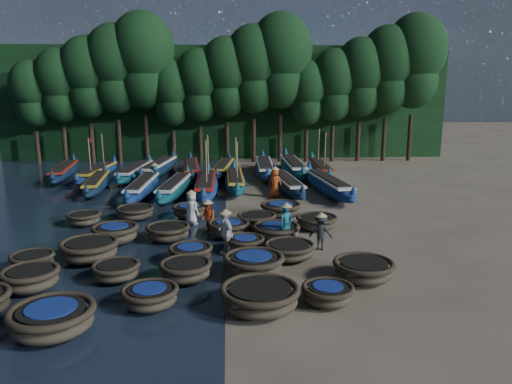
{
  "coord_description": "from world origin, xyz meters",
  "views": [
    {
      "loc": [
        0.13,
        -23.14,
        6.99
      ],
      "look_at": [
        1.59,
        2.16,
        1.3
      ],
      "focal_mm": 35.0,
      "sensor_mm": 36.0,
      "label": 1
    }
  ],
  "objects": [
    {
      "name": "long_boat_2",
      "position": [
        -8.33,
        8.83,
        0.49
      ],
      "size": [
        1.87,
        7.28,
        1.29
      ],
      "rotation": [
        0.0,
        0.0,
        0.08
      ],
      "color": "#0F203A",
      "rests_on": "ground"
    },
    {
      "name": "coracle_7",
      "position": [
        -1.4,
        -6.42,
        0.43
      ],
      "size": [
        1.96,
        1.96,
        0.74
      ],
      "rotation": [
        0.0,
        0.0,
        0.15
      ],
      "color": "#4C412F",
      "rests_on": "ground"
    },
    {
      "name": "coracle_6",
      "position": [
        -3.89,
        -6.19,
        0.37
      ],
      "size": [
        1.72,
        1.72,
        0.65
      ],
      "rotation": [
        0.0,
        0.0,
        -0.06
      ],
      "color": "#4C412F",
      "rests_on": "ground"
    },
    {
      "name": "long_boat_5",
      "position": [
        -1.23,
        7.45,
        0.57
      ],
      "size": [
        1.48,
        8.45,
        3.59
      ],
      "rotation": [
        0.0,
        0.0,
        -0.0
      ],
      "color": "navy",
      "rests_on": "ground"
    },
    {
      "name": "long_boat_4",
      "position": [
        -3.14,
        7.13,
        0.53
      ],
      "size": [
        2.38,
        7.85,
        1.39
      ],
      "rotation": [
        0.0,
        0.0,
        -0.13
      ],
      "color": "#0D484E",
      "rests_on": "ground"
    },
    {
      "name": "coracle_2",
      "position": [
        -2.35,
        -8.46,
        0.39
      ],
      "size": [
        1.83,
        1.83,
        0.67
      ],
      "rotation": [
        0.0,
        0.0,
        0.02
      ],
      "color": "#4C412F",
      "rests_on": "ground"
    },
    {
      "name": "fisherman_4",
      "position": [
        0.01,
        -3.65,
        0.96
      ],
      "size": [
        0.92,
        1.14,
        2.01
      ],
      "rotation": [
        0.0,
        0.0,
        5.25
      ],
      "color": "silver",
      "rests_on": "ground"
    },
    {
      "name": "coracle_13",
      "position": [
        0.81,
        -3.45,
        0.37
      ],
      "size": [
        1.63,
        1.63,
        0.65
      ],
      "rotation": [
        0.0,
        0.0,
        0.04
      ],
      "color": "#4C412F",
      "rests_on": "ground"
    },
    {
      "name": "coracle_8",
      "position": [
        1.04,
        -6.07,
        0.47
      ],
      "size": [
        2.7,
        2.7,
        0.81
      ],
      "rotation": [
        0.0,
        0.0,
        -0.37
      ],
      "color": "#4C412F",
      "rests_on": "ground"
    },
    {
      "name": "tree_7",
      "position": [
        0.1,
        20.0,
        7.32
      ],
      "size": [
        4.51,
        4.51,
        10.63
      ],
      "color": "black",
      "rests_on": "ground"
    },
    {
      "name": "tree_14",
      "position": [
        16.2,
        20.0,
        8.67
      ],
      "size": [
        5.34,
        5.34,
        12.58
      ],
      "color": "black",
      "rests_on": "ground"
    },
    {
      "name": "long_boat_6",
      "position": [
        0.61,
        8.99,
        0.52
      ],
      "size": [
        1.46,
        7.76,
        3.3
      ],
      "rotation": [
        0.0,
        0.0,
        0.01
      ],
      "color": "#0D484E",
      "rests_on": "ground"
    },
    {
      "name": "coracle_3",
      "position": [
        1.07,
        -8.9,
        0.47
      ],
      "size": [
        2.54,
        2.54,
        0.82
      ],
      "rotation": [
        0.0,
        0.0,
        0.08
      ],
      "color": "#4C412F",
      "rests_on": "ground"
    },
    {
      "name": "long_boat_8",
      "position": [
        6.41,
        7.12,
        0.58
      ],
      "size": [
        2.64,
        8.54,
        1.52
      ],
      "rotation": [
        0.0,
        0.0,
        0.14
      ],
      "color": "navy",
      "rests_on": "ground"
    },
    {
      "name": "fisherman_2",
      "position": [
        -0.81,
        -0.92,
        0.84
      ],
      "size": [
        0.92,
        0.97,
        1.77
      ],
      "rotation": [
        0.0,
        0.0,
        5.3
      ],
      "color": "#CB471B",
      "rests_on": "ground"
    },
    {
      "name": "coracle_14",
      "position": [
        2.54,
        -4.4,
        0.39
      ],
      "size": [
        2.05,
        2.05,
        0.68
      ],
      "rotation": [
        0.0,
        0.0,
        0.03
      ],
      "color": "#4C412F",
      "rests_on": "ground"
    },
    {
      "name": "coracle_4",
      "position": [
        3.26,
        -8.53,
        0.37
      ],
      "size": [
        1.83,
        1.83,
        0.64
      ],
      "rotation": [
        0.0,
        0.0,
        0.18
      ],
      "color": "#4C412F",
      "rests_on": "ground"
    },
    {
      "name": "long_boat_11",
      "position": [
        -6.54,
        12.67,
        0.53
      ],
      "size": [
        2.3,
        7.84,
        1.39
      ],
      "rotation": [
        0.0,
        0.0,
        -0.12
      ],
      "color": "#0D484E",
      "rests_on": "ground"
    },
    {
      "name": "long_boat_10",
      "position": [
        -9.18,
        12.5,
        0.51
      ],
      "size": [
        2.2,
        7.44,
        3.18
      ],
      "rotation": [
        0.0,
        0.0,
        -0.12
      ],
      "color": "navy",
      "rests_on": "ground"
    },
    {
      "name": "fisherman_3",
      "position": [
        4.0,
        -3.29,
        0.81
      ],
      "size": [
        1.08,
        0.77,
        1.72
      ],
      "rotation": [
        0.0,
        0.0,
        2.92
      ],
      "color": "black",
      "rests_on": "ground"
    },
    {
      "name": "coracle_16",
      "position": [
        -2.55,
        -1.76,
        0.42
      ],
      "size": [
        2.12,
        2.12,
        0.73
      ],
      "rotation": [
        0.0,
        0.0,
        -0.19
      ],
      "color": "#4C412F",
      "rests_on": "ground"
    },
    {
      "name": "long_boat_16",
      "position": [
        5.06,
        13.76,
        0.6
      ],
      "size": [
        1.78,
        8.9,
        1.57
      ],
      "rotation": [
        0.0,
        0.0,
        0.03
      ],
      "color": "#0D484E",
      "rests_on": "ground"
    },
    {
      "name": "long_boat_17",
      "position": [
        6.98,
        13.2,
        0.54
      ],
      "size": [
        1.46,
        7.99,
        3.39
      ],
      "rotation": [
        0.0,
        0.0,
        -0.01
      ],
      "color": "#0D484E",
      "rests_on": "ground"
    },
    {
      "name": "long_boat_3",
      "position": [
        -5.16,
        7.28,
        0.53
      ],
      "size": [
        1.8,
        7.88,
        1.39
      ],
      "rotation": [
        0.0,
        0.0,
        -0.06
      ],
      "color": "navy",
      "rests_on": "ground"
    },
    {
      "name": "long_boat_7",
      "position": [
        3.88,
        7.85,
        0.53
      ],
      "size": [
        2.29,
        7.85,
        1.39
      ],
      "rotation": [
        0.0,
        0.0,
        0.12
      ],
      "color": "#0F203A",
      "rests_on": "ground"
    },
    {
      "name": "long_boat_12",
      "position": [
        -5.03,
        13.91,
        0.58
      ],
      "size": [
        2.83,
        8.5,
        1.51
      ],
      "rotation": [
        0.0,
        0.0,
        -0.16
      ],
      "color": "#0F203A",
      "rests_on": "ground"
    },
    {
      "name": "coracle_5",
      "position": [
        -6.59,
        -6.89,
        0.45
      ],
      "size": [
        2.18,
        2.18,
        0.78
      ],
      "rotation": [
        0.0,
        0.0,
        0.26
      ],
      "color": "#4C412F",
      "rests_on": "ground"
    },
    {
      "name": "tree_13",
      "position": [
        13.9,
        20.0,
        8.0
      ],
      "size": [
        4.92,
        4.92,
        11.6
      ],
      "color": "black",
      "rests_on": "ground"
    },
    {
      "name": "long_boat_14",
      "position": [
        -0.19,
        13.94,
        0.5
      ],
      "size": [
        2.21,
        7.4,
        1.31
      ],
      "rotation": [
        0.0,
        0.0,
        -0.13
      ],
      "color": "#0F203A",
      "rests_on": "ground"
    },
    {
      "name": "fisherman_1",
      "position": [
        2.62,
        -2.59,
        0.98
      ],
      "size": [
        0.77,
        0.68,
        1.98
      ],
      "rotation": [
        0.0,
        0.0,
        0.48
      ],
      "color": "#1A5F6D",
      "rests_on": "ground"
    },
    {
      "name": "tree_3",
      "position": [
        -9.1,
        20.0,
        8.0
      ],
      "size": [
        4.92,
        4.92,
        11.6
      ],
      "color": "black",
      "rests_on": "ground"
    },
    {
      "name": "coracle_12",
      "position": [
        -1.36,
        -4.53,
        0.39
      ],
      "size": [
        1.99,
        1.99,
        0.68
      ],
      "rotation": [
        0.0,
        0.0,
        0.28
      ],
      "color": "#4C412F",
      "rests_on": "ground"
    },
    {
      "name": "tree_12",
      "position": [
        11.6,
        20.0,
        7.32
      ],
      "size": [
        4.51,
        4.51,
        10.63
      ],
      "color": "black",
      "rests_on": "ground"
    },
    {
      "name": "tree_0",
      "position": [
        -16.0,
        20.0,
        5.97
      ],
      "size": [
        3.68,
        3.68,
        8.68
      ],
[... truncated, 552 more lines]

